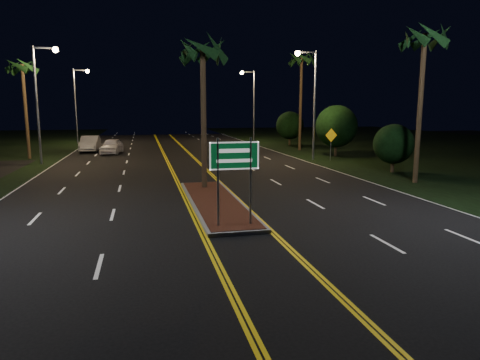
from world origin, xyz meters
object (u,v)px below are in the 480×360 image
object	(u,v)px
palm_right_near	(425,39)
car_near	(112,145)
shrub_near	(394,144)
shrub_mid	(336,126)
highway_sign	(234,164)
median_island	(215,202)
palm_median	(203,51)
streetlight_right_far	(251,98)
warning_sign	(331,140)
streetlight_left_far	(78,97)
shrub_far	(290,125)
car_far	(90,142)
palm_left_far	(22,67)
palm_right_far	(302,60)
streetlight_left_mid	(41,91)
streetlight_right_mid	(311,92)

from	to	relation	value
palm_right_near	car_near	xyz separation A→B (m)	(-18.60, 20.95, -7.37)
shrub_near	shrub_mid	bearing A→B (deg)	87.14
highway_sign	shrub_near	distance (m)	17.55
median_island	palm_median	bearing A→B (deg)	90.00
highway_sign	streetlight_right_far	size ratio (longest dim) A/B	0.36
palm_median	warning_sign	distance (m)	17.19
streetlight_left_far	shrub_mid	size ratio (longest dim) A/B	1.95
median_island	shrub_far	bearing A→B (deg)	64.55
shrub_mid	car_far	world-z (taller)	shrub_mid
streetlight_left_far	streetlight_right_far	distance (m)	21.32
streetlight_right_far	car_far	size ratio (longest dim) A/B	1.64
palm_median	car_far	xyz separation A→B (m)	(-8.38, 23.09, -6.36)
streetlight_left_far	car_near	distance (m)	14.62
palm_left_far	palm_right_far	world-z (taller)	palm_right_far
palm_median	car_near	world-z (taller)	palm_median
palm_right_near	highway_sign	bearing A→B (deg)	-150.05
shrub_near	palm_left_far	bearing A→B (deg)	151.97
palm_median	palm_right_far	size ratio (longest dim) A/B	0.81
palm_left_far	shrub_near	size ratio (longest dim) A/B	2.67
median_island	car_far	world-z (taller)	car_far
highway_sign	car_far	distance (m)	31.94
car_near	palm_median	bearing A→B (deg)	-65.89
streetlight_left_mid	car_near	world-z (taller)	streetlight_left_mid
streetlight_left_far	palm_median	bearing A→B (deg)	-72.42
car_near	shrub_mid	bearing A→B (deg)	-11.59
palm_right_near	shrub_mid	size ratio (longest dim) A/B	2.01
palm_right_far	warning_sign	bearing A→B (deg)	-93.62
palm_median	palm_right_far	distance (m)	23.40
streetlight_left_far	car_near	bearing A→B (deg)	-70.94
streetlight_left_far	shrub_mid	xyz separation A→B (m)	(24.61, -20.00, -2.93)
palm_median	shrub_near	bearing A→B (deg)	14.53
car_near	car_far	bearing A→B (deg)	138.28
shrub_mid	shrub_far	world-z (taller)	shrub_mid
highway_sign	palm_left_far	size ratio (longest dim) A/B	0.36
streetlight_right_far	streetlight_left_mid	bearing A→B (deg)	-139.70
palm_left_far	shrub_near	distance (m)	30.35
car_far	warning_sign	world-z (taller)	warning_sign
streetlight_right_far	palm_right_far	xyz separation A→B (m)	(2.19, -12.00, 3.49)
streetlight_right_mid	shrub_mid	world-z (taller)	streetlight_right_mid
streetlight_right_mid	shrub_far	size ratio (longest dim) A/B	2.27
streetlight_left_mid	palm_right_near	world-z (taller)	palm_right_near
shrub_near	warning_sign	size ratio (longest dim) A/B	1.24
streetlight_right_far	shrub_far	world-z (taller)	streetlight_right_far
highway_sign	palm_left_far	xyz separation A→B (m)	(-12.80, 25.20, 5.34)
shrub_near	highway_sign	bearing A→B (deg)	-140.31
highway_sign	palm_right_far	size ratio (longest dim) A/B	0.31
streetlight_left_far	shrub_mid	bearing A→B (deg)	-39.10
streetlight_left_mid	palm_median	world-z (taller)	streetlight_left_mid
highway_sign	car_near	xyz separation A→B (m)	(-6.10, 28.16, -1.55)
median_island	palm_right_near	bearing A→B (deg)	13.50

